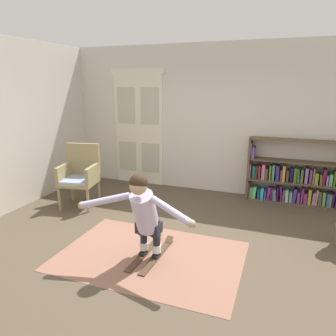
# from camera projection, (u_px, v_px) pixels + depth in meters

# --- Properties ---
(ground_plane) EXTENTS (7.20, 7.20, 0.00)m
(ground_plane) POSITION_uv_depth(u_px,v_px,m) (166.00, 248.00, 4.24)
(ground_plane) COLOR brown
(back_wall) EXTENTS (6.00, 0.10, 2.90)m
(back_wall) POSITION_uv_depth(u_px,v_px,m) (212.00, 120.00, 6.22)
(back_wall) COLOR beige
(back_wall) RESTS_ON ground
(side_wall_left) EXTENTS (0.10, 6.00, 2.90)m
(side_wall_left) POSITION_uv_depth(u_px,v_px,m) (6.00, 127.00, 5.24)
(side_wall_left) COLOR beige
(side_wall_left) RESTS_ON ground
(double_door) EXTENTS (1.22, 0.05, 2.45)m
(double_door) POSITION_uv_depth(u_px,v_px,m) (139.00, 128.00, 6.76)
(double_door) COLOR silver
(double_door) RESTS_ON ground
(rug) EXTENTS (2.31, 1.58, 0.01)m
(rug) POSITION_uv_depth(u_px,v_px,m) (150.00, 256.00, 4.04)
(rug) COLOR #8E604E
(rug) RESTS_ON ground
(bookshelf) EXTENTS (1.78, 0.30, 1.18)m
(bookshelf) POSITION_uv_depth(u_px,v_px,m) (296.00, 180.00, 5.73)
(bookshelf) COLOR brown
(bookshelf) RESTS_ON ground
(wicker_chair) EXTENTS (0.71, 0.71, 1.10)m
(wicker_chair) POSITION_uv_depth(u_px,v_px,m) (80.00, 174.00, 5.62)
(wicker_chair) COLOR #96875A
(wicker_chair) RESTS_ON ground
(skis_pair) EXTENTS (0.30, 0.93, 0.07)m
(skis_pair) POSITION_uv_depth(u_px,v_px,m) (151.00, 253.00, 4.06)
(skis_pair) COLOR #473423
(skis_pair) RESTS_ON rug
(person_skier) EXTENTS (1.45, 0.60, 1.10)m
(person_skier) POSITION_uv_depth(u_px,v_px,m) (144.00, 211.00, 3.72)
(person_skier) COLOR white
(person_skier) RESTS_ON skis_pair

